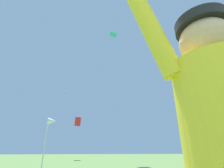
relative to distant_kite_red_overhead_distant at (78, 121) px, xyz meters
name	(u,v)px	position (x,y,z in m)	size (l,w,h in m)	color
distant_kite_red_overhead_distant	(78,121)	(0.00, 0.00, 0.00)	(0.85, 1.03, 1.31)	red
distant_kite_red_low_right	(212,103)	(10.05, -12.38, -0.41)	(1.03, 1.35, 1.44)	red
distant_kite_teal_far_center	(113,34)	(3.86, -5.84, 10.17)	(1.23, 1.24, 0.36)	#19B2AD
distant_kite_yellow_low_left	(66,91)	(-3.44, 12.50, 8.46)	(0.76, 0.76, 0.20)	yellow
marker_flag	(51,126)	(-0.34, -16.51, -2.84)	(0.30, 0.24, 2.13)	silver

